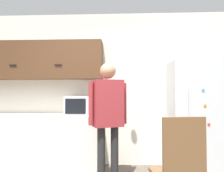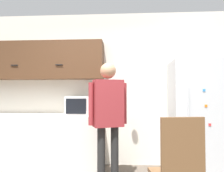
{
  "view_description": "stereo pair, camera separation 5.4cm",
  "coord_description": "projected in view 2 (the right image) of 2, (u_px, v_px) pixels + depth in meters",
  "views": [
    {
      "loc": [
        0.36,
        -1.96,
        1.25
      ],
      "look_at": [
        0.21,
        1.07,
        1.36
      ],
      "focal_mm": 35.0,
      "sensor_mm": 36.0,
      "label": 1
    },
    {
      "loc": [
        0.41,
        -1.96,
        1.25
      ],
      "look_at": [
        0.21,
        1.07,
        1.36
      ],
      "focal_mm": 35.0,
      "sensor_mm": 36.0,
      "label": 2
    }
  ],
  "objects": [
    {
      "name": "counter",
      "position": [
        37.0,
        141.0,
        3.67
      ],
      "size": [
        2.21,
        0.58,
        0.9
      ],
      "color": "silver",
      "rests_on": "ground_plane"
    },
    {
      "name": "person",
      "position": [
        108.0,
        110.0,
        3.06
      ],
      "size": [
        0.52,
        0.35,
        1.69
      ],
      "rotation": [
        0.0,
        0.0,
        0.37
      ],
      "color": "black",
      "rests_on": "ground_plane"
    },
    {
      "name": "refrigerator",
      "position": [
        196.0,
        117.0,
        3.47
      ],
      "size": [
        0.76,
        0.68,
        1.77
      ],
      "color": "silver",
      "rests_on": "ground_plane"
    },
    {
      "name": "back_wall",
      "position": [
        104.0,
        88.0,
        3.95
      ],
      "size": [
        6.0,
        0.06,
        2.7
      ],
      "color": "silver",
      "rests_on": "ground_plane"
    },
    {
      "name": "chair",
      "position": [
        179.0,
        167.0,
        2.11
      ],
      "size": [
        0.51,
        0.51,
        1.03
      ],
      "rotation": [
        0.0,
        0.0,
        3.3
      ],
      "color": "brown",
      "rests_on": "ground_plane"
    },
    {
      "name": "microwave",
      "position": [
        81.0,
        106.0,
        3.63
      ],
      "size": [
        0.46,
        0.4,
        0.31
      ],
      "color": "white",
      "rests_on": "counter"
    },
    {
      "name": "upper_cabinets",
      "position": [
        41.0,
        61.0,
        3.84
      ],
      "size": [
        2.21,
        0.35,
        0.66
      ],
      "color": "#51331E"
    }
  ]
}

